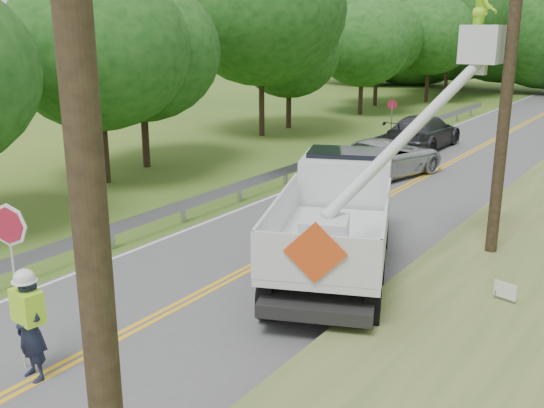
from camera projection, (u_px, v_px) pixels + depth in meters
The scene contains 10 objects.
ground at pixel (100, 347), 12.15m from camera, with size 140.00×140.00×0.00m, color #30561D.
road at pixel (392, 194), 23.29m from camera, with size 7.20×96.00×0.03m.
guardrail at pixel (312, 163), 26.03m from camera, with size 0.18×48.00×0.77m.
treeline_left at pixel (341, 27), 39.88m from camera, with size 11.19×54.87×11.66m.
flagger at pixel (29, 321), 10.76m from camera, with size 1.19×0.54×3.13m.
bucket_truck at pixel (349, 200), 16.32m from camera, with size 5.35×7.89×7.26m.
suv_silver at pixel (385, 157), 25.91m from camera, with size 2.62×5.69×1.58m, color #B8BCC0.
suv_darkgrey at pixel (423, 132), 31.77m from camera, with size 2.37×5.83×1.69m, color #313238.
stop_sign_permanent at pixel (392, 116), 32.17m from camera, with size 0.44×0.31×2.43m.
yard_sign at pixel (505, 292), 13.41m from camera, with size 0.50×0.15×0.73m.
Camera 1 is at (8.91, -7.14, 6.03)m, focal length 41.07 mm.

